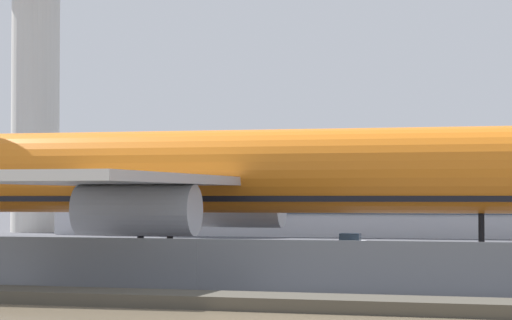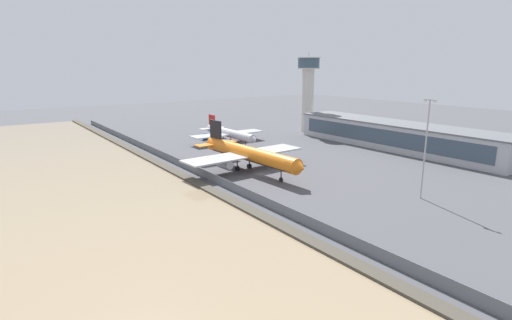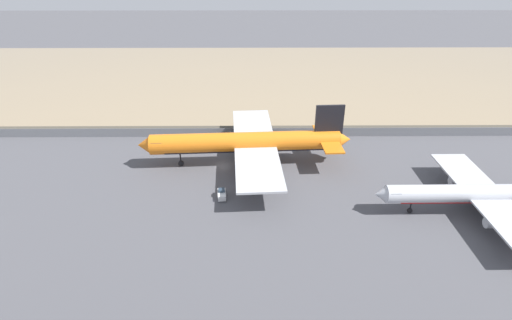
{
  "view_description": "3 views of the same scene",
  "coord_description": "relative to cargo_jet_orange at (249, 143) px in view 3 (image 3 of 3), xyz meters",
  "views": [
    {
      "loc": [
        18.2,
        -62.87,
        4.05
      ],
      "look_at": [
        -2.69,
        -0.28,
        6.13
      ],
      "focal_mm": 85.0,
      "sensor_mm": 36.0,
      "label": 1
    },
    {
      "loc": [
        93.32,
        -67.97,
        31.74
      ],
      "look_at": [
        -4.16,
        0.75,
        3.49
      ],
      "focal_mm": 28.0,
      "sensor_mm": 36.0,
      "label": 2
    },
    {
      "loc": [
        -6.98,
        79.31,
        44.14
      ],
      "look_at": [
        -7.54,
        1.68,
        2.47
      ],
      "focal_mm": 28.0,
      "sensor_mm": 36.0,
      "label": 3
    }
  ],
  "objects": [
    {
      "name": "perimeter_fence",
      "position": [
        5.93,
        -14.84,
        -4.13
      ],
      "size": [
        280.0,
        0.1,
        2.37
      ],
      "color": "slate",
      "rests_on": "ground"
    },
    {
      "name": "shoreline_seawall",
      "position": [
        5.93,
        -19.34,
        -5.06
      ],
      "size": [
        320.0,
        3.0,
        0.5
      ],
      "color": "#474238",
      "rests_on": "ground"
    },
    {
      "name": "passenger_jet_silver",
      "position": [
        -42.69,
        19.28,
        -1.3
      ],
      "size": [
        37.81,
        32.4,
        10.52
      ],
      "color": "silver",
      "rests_on": "ground"
    },
    {
      "name": "waterfront_lagoon",
      "position": [
        5.93,
        -69.84,
        -5.31
      ],
      "size": [
        320.0,
        98.0,
        0.01
      ],
      "color": "#937F60",
      "rests_on": "ground"
    },
    {
      "name": "baggage_tug",
      "position": [
        5.27,
        14.09,
        -4.51
      ],
      "size": [
        1.93,
        3.35,
        1.8
      ],
      "color": "white",
      "rests_on": "ground"
    },
    {
      "name": "ground_plane",
      "position": [
        5.93,
        1.16,
        -5.31
      ],
      "size": [
        500.0,
        500.0,
        0.0
      ],
      "primitive_type": "plane",
      "color": "#4C4C51"
    },
    {
      "name": "cargo_jet_orange",
      "position": [
        0.0,
        0.0,
        0.0
      ],
      "size": [
        47.74,
        40.96,
        13.92
      ],
      "color": "orange",
      "rests_on": "ground"
    }
  ]
}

